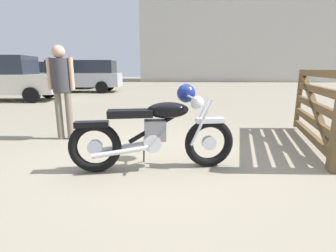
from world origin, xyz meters
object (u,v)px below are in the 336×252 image
object	(u,v)px
timber_gate	(320,106)
bystander	(61,83)
vintage_motorcycle	(158,131)
pale_sedan_back	(65,74)
red_hatchback_near	(80,75)
silver_sedan_mid	(6,78)

from	to	relation	value
timber_gate	bystander	bearing A→B (deg)	97.22
bystander	vintage_motorcycle	bearing A→B (deg)	-131.01
pale_sedan_back	timber_gate	bearing A→B (deg)	131.06
vintage_motorcycle	timber_gate	xyz separation A→B (m)	(2.40, 0.99, 0.21)
timber_gate	red_hatchback_near	world-z (taller)	red_hatchback_near
red_hatchback_near	vintage_motorcycle	bearing A→B (deg)	111.81
vintage_motorcycle	red_hatchback_near	size ratio (longest dim) A/B	0.42
bystander	red_hatchback_near	distance (m)	10.32
vintage_motorcycle	timber_gate	bearing A→B (deg)	9.86
silver_sedan_mid	red_hatchback_near	xyz separation A→B (m)	(1.21, 4.21, 0.02)
vintage_motorcycle	timber_gate	size ratio (longest dim) A/B	0.81
bystander	silver_sedan_mid	size ratio (longest dim) A/B	0.40
timber_gate	bystander	distance (m)	4.29
timber_gate	silver_sedan_mid	bearing A→B (deg)	69.96
vintage_motorcycle	bystander	size ratio (longest dim) A/B	1.24
pale_sedan_back	silver_sedan_mid	bearing A→B (deg)	99.84
timber_gate	silver_sedan_mid	xyz separation A→B (m)	(-9.43, 5.57, 0.21)
bystander	timber_gate	bearing A→B (deg)	-100.80
vintage_motorcycle	bystander	distance (m)	2.31
bystander	pale_sedan_back	bearing A→B (deg)	19.37
timber_gate	pale_sedan_back	size ratio (longest dim) A/B	0.53
timber_gate	vintage_motorcycle	bearing A→B (deg)	122.99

